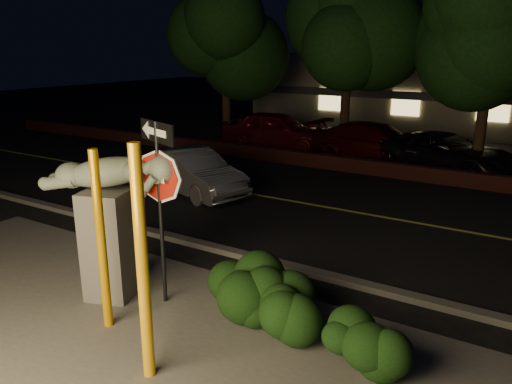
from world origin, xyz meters
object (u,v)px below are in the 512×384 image
at_px(silver_sedan, 193,172).
at_px(parked_car_darkred, 376,143).
at_px(yellow_pole_right, 143,267).
at_px(signpost, 159,177).
at_px(parked_car_red, 276,130).
at_px(yellow_pole_left, 101,242).
at_px(sculpture, 109,210).
at_px(parked_car_dark, 444,153).

xyz_separation_m(silver_sedan, parked_car_darkred, (3.31, 7.06, 0.09)).
bearing_deg(silver_sedan, yellow_pole_right, -126.98).
bearing_deg(signpost, parked_car_red, 131.83).
xyz_separation_m(yellow_pole_right, parked_car_red, (-6.35, 14.71, -0.78)).
xyz_separation_m(yellow_pole_left, signpost, (0.24, 1.08, 0.81)).
bearing_deg(sculpture, parked_car_red, 88.69).
bearing_deg(signpost, parked_car_dark, 100.85).
height_order(yellow_pole_left, parked_car_darkred, yellow_pole_left).
bearing_deg(sculpture, parked_car_dark, 57.87).
height_order(yellow_pole_right, sculpture, yellow_pole_right).
bearing_deg(parked_car_red, sculpture, -169.47).
xyz_separation_m(parked_car_red, parked_car_dark, (7.20, -0.74, -0.12)).
height_order(silver_sedan, parked_car_dark, parked_car_dark).
xyz_separation_m(yellow_pole_right, silver_sedan, (-5.04, 7.25, -0.94)).
bearing_deg(signpost, silver_sedan, 144.76).
bearing_deg(parked_car_dark, parked_car_red, 98.90).
xyz_separation_m(parked_car_red, parked_car_darkred, (4.63, -0.40, -0.07)).
bearing_deg(silver_sedan, sculpture, -135.16).
relative_size(yellow_pole_left, yellow_pole_right, 0.90).
bearing_deg(parked_car_darkred, signpost, -175.20).
distance_m(yellow_pole_left, parked_car_darkred, 13.75).
bearing_deg(silver_sedan, signpost, -127.26).
bearing_deg(sculpture, parked_car_darkred, 69.38).
distance_m(yellow_pole_right, sculpture, 2.49).
distance_m(sculpture, parked_car_darkred, 12.99).
height_order(yellow_pole_right, parked_car_dark, yellow_pole_right).
bearing_deg(yellow_pole_left, parked_car_red, 109.20).
xyz_separation_m(sculpture, parked_car_dark, (2.94, 12.62, -0.92)).
relative_size(yellow_pole_left, parked_car_red, 0.60).
xyz_separation_m(sculpture, silver_sedan, (-2.95, 5.89, -0.95)).
height_order(yellow_pole_left, parked_car_red, yellow_pole_left).
distance_m(sculpture, silver_sedan, 6.66).
xyz_separation_m(signpost, parked_car_darkred, (-0.53, 12.65, -1.50)).
height_order(yellow_pole_left, parked_car_dark, yellow_pole_left).
height_order(yellow_pole_right, parked_car_darkred, yellow_pole_right).
bearing_deg(parked_car_dark, signpost, -174.66).
xyz_separation_m(yellow_pole_left, parked_car_darkred, (-0.29, 13.73, -0.69)).
relative_size(signpost, sculpture, 1.21).
bearing_deg(silver_sedan, parked_car_dark, -22.97).
height_order(yellow_pole_left, yellow_pole_right, yellow_pole_right).
bearing_deg(yellow_pole_right, yellow_pole_left, 157.83).
height_order(sculpture, parked_car_darkred, sculpture).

